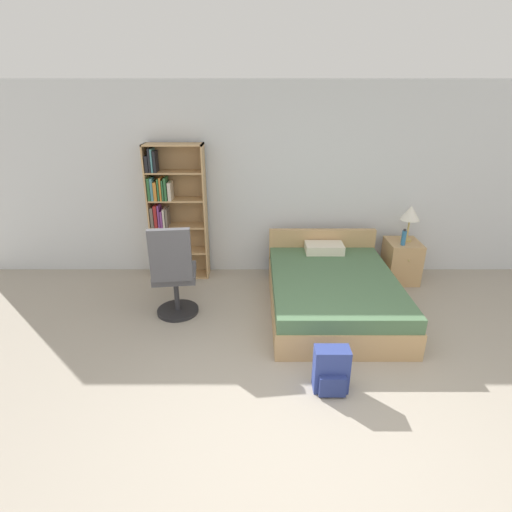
# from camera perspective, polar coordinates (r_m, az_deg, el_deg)

# --- Properties ---
(ground_plane) EXTENTS (14.00, 14.00, 0.00)m
(ground_plane) POSITION_cam_1_polar(r_m,az_deg,el_deg) (3.33, 7.11, -25.49)
(ground_plane) COLOR #A39989
(wall_back) EXTENTS (9.00, 0.06, 2.60)m
(wall_back) POSITION_cam_1_polar(r_m,az_deg,el_deg) (5.57, 3.82, 10.48)
(wall_back) COLOR silver
(wall_back) RESTS_ON ground_plane
(bookshelf) EXTENTS (0.77, 0.29, 1.84)m
(bookshelf) POSITION_cam_1_polar(r_m,az_deg,el_deg) (5.56, -12.21, 6.08)
(bookshelf) COLOR tan
(bookshelf) RESTS_ON ground_plane
(bed) EXTENTS (1.46, 1.99, 0.71)m
(bed) POSITION_cam_1_polar(r_m,az_deg,el_deg) (4.91, 10.62, -4.82)
(bed) COLOR tan
(bed) RESTS_ON ground_plane
(office_chair) EXTENTS (0.53, 0.61, 1.15)m
(office_chair) POSITION_cam_1_polar(r_m,az_deg,el_deg) (4.59, -11.78, -2.63)
(office_chair) COLOR #232326
(office_chair) RESTS_ON ground_plane
(nightstand) EXTENTS (0.43, 0.50, 0.57)m
(nightstand) POSITION_cam_1_polar(r_m,az_deg,el_deg) (5.86, 19.90, -0.65)
(nightstand) COLOR tan
(nightstand) RESTS_ON ground_plane
(table_lamp) EXTENTS (0.25, 0.25, 0.49)m
(table_lamp) POSITION_cam_1_polar(r_m,az_deg,el_deg) (5.70, 21.08, 5.68)
(table_lamp) COLOR tan
(table_lamp) RESTS_ON nightstand
(water_bottle) EXTENTS (0.06, 0.06, 0.22)m
(water_bottle) POSITION_cam_1_polar(r_m,az_deg,el_deg) (5.60, 20.23, 2.51)
(water_bottle) COLOR teal
(water_bottle) RESTS_ON nightstand
(backpack_blue) EXTENTS (0.31, 0.22, 0.42)m
(backpack_blue) POSITION_cam_1_polar(r_m,az_deg,el_deg) (3.69, 10.59, -15.81)
(backpack_blue) COLOR navy
(backpack_blue) RESTS_ON ground_plane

